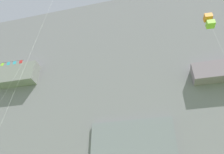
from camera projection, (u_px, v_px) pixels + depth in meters
cliff_face at (137, 105)px, 63.80m from camera, size 180.00×31.42×63.55m
kite_banner_high_left at (7, 68)px, 32.91m from camera, size 5.29×2.70×23.51m
kite_box_upper_left at (209, 21)px, 30.91m from camera, size 1.15×3.51×27.64m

